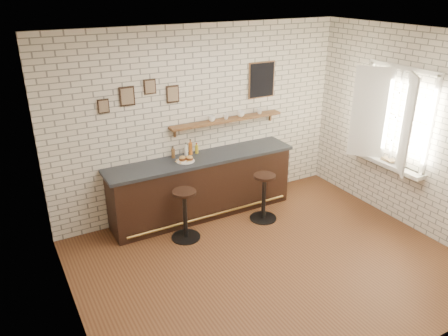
{
  "coord_description": "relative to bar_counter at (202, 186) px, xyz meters",
  "views": [
    {
      "loc": [
        -2.96,
        -4.05,
        3.57
      ],
      "look_at": [
        -0.21,
        0.9,
        1.13
      ],
      "focal_mm": 35.0,
      "sensor_mm": 36.0,
      "label": 1
    }
  ],
  "objects": [
    {
      "name": "shelf_cup_b",
      "position": [
        0.55,
        0.2,
        1.04
      ],
      "size": [
        0.13,
        0.13,
        0.09
      ],
      "primitive_type": "imported",
      "rotation": [
        0.0,
        0.0,
        0.76
      ],
      "color": "white",
      "rests_on": "wall_shelf"
    },
    {
      "name": "ground",
      "position": [
        0.17,
        -1.7,
        -0.51
      ],
      "size": [
        5.0,
        5.0,
        0.0
      ],
      "primitive_type": "plane",
      "color": "brown",
      "rests_on": "ground"
    },
    {
      "name": "casement_window",
      "position": [
        2.53,
        -1.4,
        1.14
      ],
      "size": [
        0.4,
        1.3,
        1.56
      ],
      "color": "white",
      "rests_on": "ground"
    },
    {
      "name": "shelf_cup_d",
      "position": [
        1.2,
        0.2,
        1.04
      ],
      "size": [
        0.12,
        0.12,
        0.09
      ],
      "primitive_type": "imported",
      "rotation": [
        0.0,
        0.0,
        0.32
      ],
      "color": "white",
      "rests_on": "wall_shelf"
    },
    {
      "name": "shelf_cup_c",
      "position": [
        0.83,
        0.2,
        1.04
      ],
      "size": [
        0.16,
        0.16,
        0.1
      ],
      "primitive_type": "imported",
      "rotation": [
        0.0,
        0.0,
        1.19
      ],
      "color": "white",
      "rests_on": "wall_shelf"
    },
    {
      "name": "bitters_bottle_amber",
      "position": [
        -0.1,
        0.2,
        0.61
      ],
      "size": [
        0.06,
        0.06,
        0.26
      ],
      "color": "#A8581B",
      "rests_on": "bar_counter"
    },
    {
      "name": "condiment_bottle_yellow",
      "position": [
        0.01,
        0.2,
        0.58
      ],
      "size": [
        0.05,
        0.05,
        0.18
      ],
      "color": "gold",
      "rests_on": "bar_counter"
    },
    {
      "name": "potato_chips",
      "position": [
        -0.31,
        -0.03,
        0.52
      ],
      "size": [
        0.25,
        0.18,
        0.0
      ],
      "color": "#E8B452",
      "rests_on": "sandwich_plate"
    },
    {
      "name": "bar_stool_right",
      "position": [
        0.78,
        -0.63,
        -0.09
      ],
      "size": [
        0.43,
        0.43,
        0.78
      ],
      "color": "black",
      "rests_on": "ground"
    },
    {
      "name": "window_sill",
      "position": [
        2.57,
        -1.4,
        0.39
      ],
      "size": [
        0.2,
        1.35,
        0.06
      ],
      "color": "white",
      "rests_on": "ground"
    },
    {
      "name": "bitters_bottle_brown",
      "position": [
        -0.4,
        0.2,
        0.58
      ],
      "size": [
        0.06,
        0.06,
        0.19
      ],
      "color": "brown",
      "rests_on": "bar_counter"
    },
    {
      "name": "bar_counter",
      "position": [
        0.0,
        0.0,
        0.0
      ],
      "size": [
        3.1,
        0.65,
        1.01
      ],
      "color": "black",
      "rests_on": "ground"
    },
    {
      "name": "book_lower",
      "position": [
        2.55,
        -1.4,
        0.43
      ],
      "size": [
        0.19,
        0.23,
        0.02
      ],
      "primitive_type": "imported",
      "rotation": [
        0.0,
        0.0,
        0.15
      ],
      "color": "tan",
      "rests_on": "window_sill"
    },
    {
      "name": "book_upper",
      "position": [
        2.55,
        -1.4,
        0.45
      ],
      "size": [
        0.2,
        0.25,
        0.02
      ],
      "primitive_type": "imported",
      "rotation": [
        0.0,
        0.0,
        -0.18
      ],
      "color": "tan",
      "rests_on": "book_lower"
    },
    {
      "name": "ciabatta_sandwich",
      "position": [
        -0.29,
        -0.03,
        0.55
      ],
      "size": [
        0.24,
        0.17,
        0.07
      ],
      "color": "tan",
      "rests_on": "sandwich_plate"
    },
    {
      "name": "shelf_cup_a",
      "position": [
        0.29,
        0.2,
        1.04
      ],
      "size": [
        0.16,
        0.16,
        0.09
      ],
      "primitive_type": "imported",
      "rotation": [
        0.0,
        0.0,
        0.58
      ],
      "color": "white",
      "rests_on": "wall_shelf"
    },
    {
      "name": "bar_stool_left",
      "position": [
        -0.56,
        -0.54,
        -0.09
      ],
      "size": [
        0.46,
        0.46,
        0.78
      ],
      "color": "black",
      "rests_on": "ground"
    },
    {
      "name": "back_wall_decor",
      "position": [
        0.4,
        0.28,
        1.54
      ],
      "size": [
        2.96,
        0.02,
        0.56
      ],
      "color": "black",
      "rests_on": "ground"
    },
    {
      "name": "bitters_bottle_white",
      "position": [
        -0.18,
        0.2,
        0.59
      ],
      "size": [
        0.05,
        0.05,
        0.21
      ],
      "color": "white",
      "rests_on": "bar_counter"
    },
    {
      "name": "wall_shelf",
      "position": [
        0.57,
        0.2,
        0.97
      ],
      "size": [
        2.0,
        0.18,
        0.18
      ],
      "color": "brown",
      "rests_on": "ground"
    },
    {
      "name": "sandwich_plate",
      "position": [
        -0.3,
        -0.03,
        0.51
      ],
      "size": [
        0.28,
        0.28,
        0.01
      ],
      "primitive_type": "cylinder",
      "color": "white",
      "rests_on": "bar_counter"
    }
  ]
}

